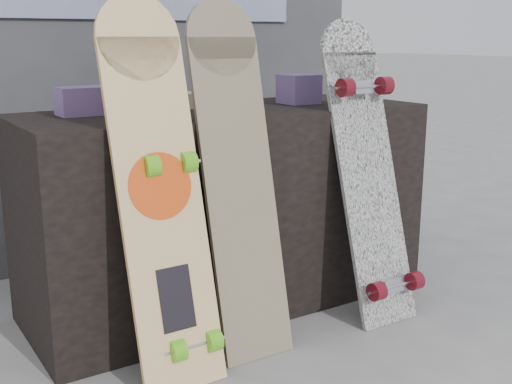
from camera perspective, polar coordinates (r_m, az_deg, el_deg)
ground at (r=2.35m, az=3.81°, el=-13.61°), size 60.00×60.00×0.00m
vendor_table at (r=2.59m, az=-2.61°, el=-1.41°), size 1.60×0.60×0.80m
booth at (r=3.27m, az=-10.47°, el=13.93°), size 2.40×0.22×2.20m
merch_box_purple at (r=2.39m, az=-15.09°, el=7.82°), size 0.18×0.12×0.10m
merch_box_small at (r=2.72m, az=3.83°, el=9.12°), size 0.14×0.14×0.12m
merch_box_flat at (r=2.58m, az=-5.07°, el=8.18°), size 0.22×0.10×0.06m
longboard_geisha at (r=2.02m, az=-8.68°, el=1.04°), size 0.28×0.33×1.21m
longboard_celtic at (r=2.17m, az=-1.68°, el=2.10°), size 0.26×0.29×1.20m
longboard_cascadia at (r=2.50m, az=9.89°, el=2.40°), size 0.26×0.40×1.15m
skateboard_dark at (r=2.08m, az=-7.30°, el=-4.03°), size 0.20×0.31×0.87m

